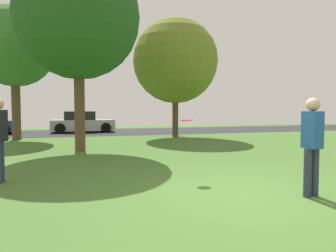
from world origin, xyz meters
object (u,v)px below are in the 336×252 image
at_px(street_lamp_post, 177,96).
at_px(oak_tree_center, 14,47).
at_px(person_bystander, 312,142).
at_px(parked_car_silver, 82,123).
at_px(frisbee_disc, 187,120).
at_px(oak_tree_right, 175,61).
at_px(maple_tree_far, 78,18).

bearing_deg(street_lamp_post, oak_tree_center, 179.39).
height_order(person_bystander, parked_car_silver, person_bystander).
distance_m(oak_tree_center, street_lamp_post, 8.80).
relative_size(oak_tree_center, frisbee_disc, 17.83).
height_order(person_bystander, frisbee_disc, person_bystander).
relative_size(parked_car_silver, street_lamp_post, 0.89).
relative_size(oak_tree_right, frisbee_disc, 17.18).
distance_m(maple_tree_far, street_lamp_post, 7.92).
relative_size(maple_tree_far, frisbee_disc, 19.10).
bearing_deg(maple_tree_far, oak_tree_right, 39.81).
bearing_deg(parked_car_silver, person_bystander, -77.64).
bearing_deg(street_lamp_post, oak_tree_right, -113.06).
xyz_separation_m(frisbee_disc, parked_car_silver, (-2.07, 14.62, -0.70)).
xyz_separation_m(maple_tree_far, oak_tree_right, (5.05, 4.21, -0.75)).
relative_size(person_bystander, street_lamp_post, 0.39).
bearing_deg(person_bystander, maple_tree_far, 24.02).
height_order(frisbee_disc, street_lamp_post, street_lamp_post).
xyz_separation_m(oak_tree_right, street_lamp_post, (0.39, 0.91, -1.87)).
xyz_separation_m(person_bystander, parked_car_silver, (-3.67, 16.76, -0.36)).
xyz_separation_m(maple_tree_far, frisbee_disc, (2.31, -5.33, -3.55)).
xyz_separation_m(frisbee_disc, street_lamp_post, (3.13, 10.45, 0.93)).
distance_m(person_bystander, frisbee_disc, 2.69).
bearing_deg(frisbee_disc, oak_tree_right, 73.95).
bearing_deg(oak_tree_center, maple_tree_far, -59.79).
bearing_deg(oak_tree_right, frisbee_disc, -106.05).
xyz_separation_m(maple_tree_far, oak_tree_center, (-3.03, 5.21, -0.24)).
relative_size(oak_tree_center, person_bystander, 3.76).
xyz_separation_m(oak_tree_right, parked_car_silver, (-4.82, 5.08, -3.50)).
distance_m(oak_tree_center, parked_car_silver, 6.59).
bearing_deg(oak_tree_center, oak_tree_right, -7.06).
bearing_deg(maple_tree_far, frisbee_disc, -66.60).
xyz_separation_m(maple_tree_far, person_bystander, (3.91, -7.47, -3.88)).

